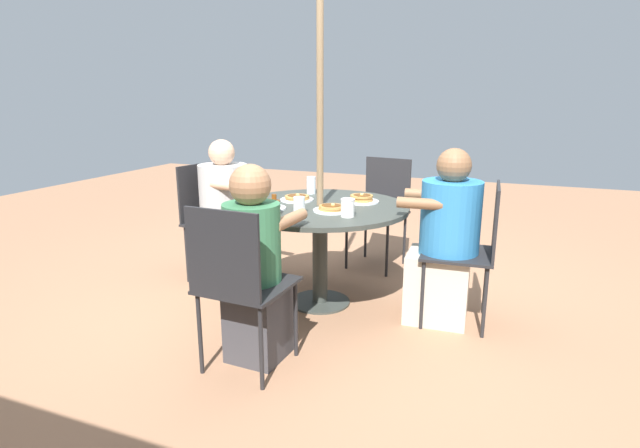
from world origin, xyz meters
TOP-DOWN VIEW (x-y plane):
  - ground_plane at (0.00, 0.00)m, footprint 12.00×12.00m
  - patio_table at (0.00, 0.00)m, footprint 1.25×1.25m
  - umbrella_pole at (0.00, 0.00)m, footprint 0.05×0.05m
  - patio_chair_north at (-1.05, -0.06)m, footprint 0.48×0.48m
  - diner_north at (-0.86, -0.05)m, footprint 0.53×0.40m
  - patio_chair_east at (-0.18, -1.03)m, footprint 0.52×0.52m
  - patio_chair_south at (1.03, -0.17)m, footprint 0.52×0.52m
  - diner_south at (0.85, -0.14)m, footprint 0.54×0.44m
  - patio_chair_west at (0.05, 1.05)m, footprint 0.47×0.47m
  - diner_west at (0.04, 0.87)m, footprint 0.34×0.53m
  - pancake_plate_a at (0.22, -0.09)m, footprint 0.24×0.24m
  - pancake_plate_b at (-0.24, -0.21)m, footprint 0.24×0.24m
  - pancake_plate_c at (-0.14, 0.15)m, footprint 0.24×0.24m
  - pancake_plate_d at (0.28, 0.24)m, footprint 0.24×0.24m
  - syrup_bottle at (0.17, 0.38)m, footprint 0.10×0.08m
  - coffee_cup at (-0.29, 0.25)m, footprint 0.09×0.09m
  - drinking_glass_a at (0.03, 0.29)m, footprint 0.08×0.08m
  - drinking_glass_b at (0.22, -0.37)m, footprint 0.07×0.07m

SIDE VIEW (x-z plane):
  - ground_plane at x=0.00m, z-range 0.00..0.00m
  - diner_south at x=0.85m, z-range -0.06..1.10m
  - diner_north at x=-0.86m, z-range -0.06..1.11m
  - diner_west at x=0.04m, z-range -0.04..1.10m
  - patio_chair_north at x=-1.05m, z-range 0.08..1.02m
  - patio_chair_east at x=-0.18m, z-range 0.08..1.02m
  - patio_chair_south at x=1.03m, z-range 0.08..1.02m
  - patio_chair_west at x=0.05m, z-range 0.08..1.02m
  - patio_table at x=0.00m, z-range 0.27..1.00m
  - pancake_plate_a at x=0.22m, z-range 0.73..0.78m
  - pancake_plate_c at x=-0.14m, z-range 0.73..0.78m
  - pancake_plate_b at x=-0.24m, z-range 0.73..0.79m
  - pancake_plate_d at x=0.28m, z-range 0.73..0.80m
  - syrup_bottle at x=0.17m, z-range 0.72..0.86m
  - drinking_glass_a at x=0.03m, z-range 0.74..0.85m
  - coffee_cup at x=-0.29m, z-range 0.74..0.85m
  - drinking_glass_b at x=0.22m, z-range 0.74..0.87m
  - umbrella_pole at x=0.00m, z-range 0.00..2.22m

